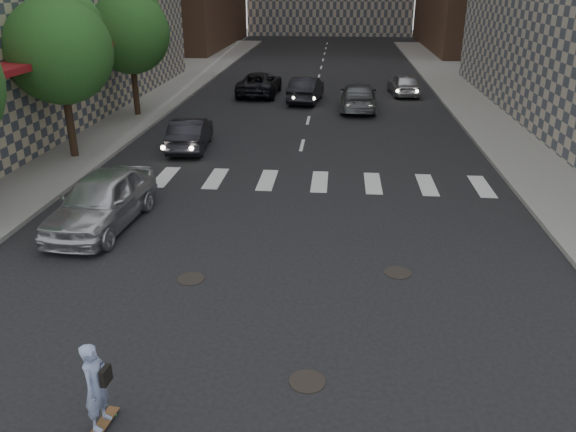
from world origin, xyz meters
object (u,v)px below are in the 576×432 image
at_px(traffic_car_a, 190,133).
at_px(traffic_car_d, 404,84).
at_px(traffic_car_e, 306,89).
at_px(traffic_car_b, 358,97).
at_px(tree_c, 131,29).
at_px(skateboarder, 97,386).
at_px(silver_sedan, 102,200).
at_px(traffic_car_c, 260,84).
at_px(tree_b, 61,45).

xyz_separation_m(traffic_car_a, traffic_car_d, (10.82, 13.86, 0.02)).
bearing_deg(traffic_car_d, traffic_car_e, 19.98).
bearing_deg(traffic_car_b, traffic_car_d, -121.48).
bearing_deg(tree_c, traffic_car_d, 26.76).
height_order(skateboarder, traffic_car_e, skateboarder).
relative_size(silver_sedan, traffic_car_d, 1.17).
distance_m(silver_sedan, traffic_car_a, 8.74).
xyz_separation_m(silver_sedan, traffic_car_a, (0.54, 8.72, -0.14)).
xyz_separation_m(traffic_car_b, traffic_car_e, (-3.18, 2.00, 0.01)).
distance_m(skateboarder, traffic_car_a, 17.22).
distance_m(traffic_car_a, traffic_car_c, 13.07).
distance_m(silver_sedan, traffic_car_b, 19.55).
distance_m(traffic_car_c, traffic_car_e, 3.76).
xyz_separation_m(skateboarder, traffic_car_d, (8.06, 30.86, -0.17)).
xyz_separation_m(tree_b, traffic_car_d, (15.31, 15.72, -3.93)).
xyz_separation_m(traffic_car_b, traffic_car_c, (-6.37, 4.00, -0.02)).
height_order(traffic_car_a, traffic_car_d, traffic_car_d).
height_order(tree_b, traffic_car_e, tree_b).
xyz_separation_m(traffic_car_c, traffic_car_e, (3.19, -2.00, 0.03)).
relative_size(skateboarder, traffic_car_d, 0.40).
distance_m(tree_c, traffic_car_e, 10.96).
relative_size(traffic_car_a, traffic_car_e, 0.91).
xyz_separation_m(tree_b, traffic_car_c, (5.84, 14.86, -3.90)).
bearing_deg(silver_sedan, traffic_car_e, 79.40).
bearing_deg(traffic_car_a, tree_b, 17.77).
height_order(tree_b, tree_c, same).
xyz_separation_m(skateboarder, traffic_car_b, (4.95, 26.00, -0.13)).
relative_size(traffic_car_a, traffic_car_d, 1.01).
bearing_deg(tree_b, traffic_car_b, 41.68).
bearing_deg(tree_c, traffic_car_c, 49.62).
bearing_deg(traffic_car_c, traffic_car_a, 85.41).
relative_size(traffic_car_b, traffic_car_c, 0.98).
relative_size(tree_b, traffic_car_d, 1.57).
distance_m(traffic_car_c, traffic_car_d, 9.52).
distance_m(tree_b, traffic_car_b, 16.79).
distance_m(skateboarder, traffic_car_b, 26.47).
xyz_separation_m(traffic_car_a, traffic_car_c, (1.35, 13.00, 0.04)).
distance_m(tree_b, traffic_car_d, 22.30).
xyz_separation_m(skateboarder, traffic_car_c, (-1.42, 30.00, -0.14)).
relative_size(tree_c, traffic_car_d, 1.57).
bearing_deg(traffic_car_d, silver_sedan, 58.83).
xyz_separation_m(tree_b, tree_c, (0.00, 8.00, 0.00)).
relative_size(tree_b, skateboarder, 3.90).
bearing_deg(tree_b, tree_c, 90.00).
bearing_deg(skateboarder, silver_sedan, 118.04).
relative_size(traffic_car_d, traffic_car_e, 0.90).
height_order(skateboarder, traffic_car_a, skateboarder).
bearing_deg(silver_sedan, traffic_car_b, 68.86).
bearing_deg(skateboarder, traffic_car_d, 81.68).
bearing_deg(traffic_car_d, tree_b, 41.29).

